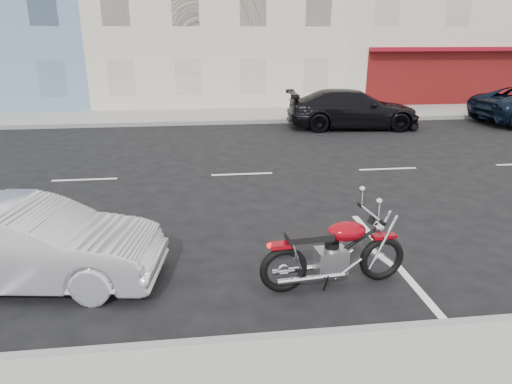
# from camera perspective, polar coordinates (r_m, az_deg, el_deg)

# --- Properties ---
(ground) EXTENTS (120.00, 120.00, 0.00)m
(ground) POSITION_cam_1_polar(r_m,az_deg,el_deg) (12.33, 7.53, 2.55)
(ground) COLOR black
(ground) RESTS_ON ground
(sidewalk_far) EXTENTS (80.00, 3.40, 0.15)m
(sidewalk_far) POSITION_cam_1_polar(r_m,az_deg,el_deg) (20.52, -12.55, 9.15)
(sidewalk_far) COLOR gray
(sidewalk_far) RESTS_ON ground
(curb_near) EXTENTS (80.00, 0.12, 0.16)m
(curb_near) POSITION_cam_1_polar(r_m,az_deg,el_deg) (5.94, -26.33, -18.25)
(curb_near) COLOR gray
(curb_near) RESTS_ON ground
(curb_far) EXTENTS (80.00, 0.12, 0.16)m
(curb_far) POSITION_cam_1_polar(r_m,az_deg,el_deg) (18.85, -13.00, 8.27)
(curb_far) COLOR gray
(curb_far) RESTS_ON ground
(motorcycle) EXTENTS (2.21, 0.73, 1.11)m
(motorcycle) POSITION_cam_1_polar(r_m,az_deg,el_deg) (7.01, 15.74, -6.86)
(motorcycle) COLOR black
(motorcycle) RESTS_ON ground
(sedan_silver) EXTENTS (3.92, 1.83, 1.24)m
(sedan_silver) POSITION_cam_1_polar(r_m,az_deg,el_deg) (7.39, -26.54, -5.88)
(sedan_silver) COLOR #B9BBC1
(sedan_silver) RESTS_ON ground
(car_far) EXTENTS (5.23, 2.46, 1.47)m
(car_far) POSITION_cam_1_polar(r_m,az_deg,el_deg) (18.31, 12.00, 10.12)
(car_far) COLOR black
(car_far) RESTS_ON ground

